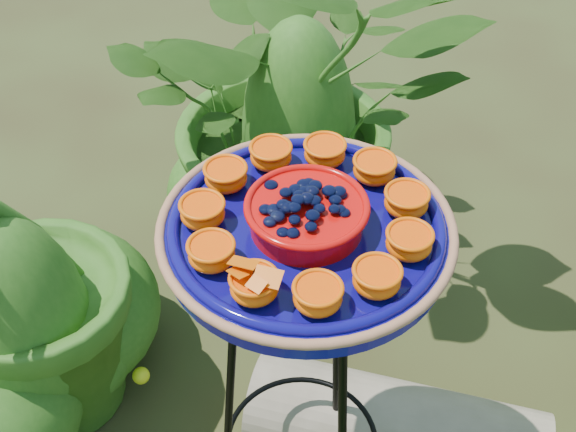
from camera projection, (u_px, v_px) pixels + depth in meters
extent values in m
torus|color=black|center=(306.00, 250.00, 1.13)|extent=(0.26, 0.26, 0.01)
cylinder|color=black|center=(336.00, 354.00, 1.48)|extent=(0.03, 0.08, 0.78)
cylinder|color=black|center=(229.00, 406.00, 1.40)|extent=(0.07, 0.06, 0.78)
cylinder|color=#0B0862|center=(306.00, 236.00, 1.12)|extent=(0.45, 0.45, 0.04)
torus|color=#A7744B|center=(306.00, 228.00, 1.10)|extent=(0.42, 0.42, 0.01)
torus|color=#0B0862|center=(306.00, 226.00, 1.10)|extent=(0.38, 0.38, 0.02)
cylinder|color=#C40907|center=(307.00, 216.00, 1.09)|extent=(0.18, 0.18, 0.04)
torus|color=#C40907|center=(307.00, 206.00, 1.08)|extent=(0.17, 0.17, 0.01)
ellipsoid|color=black|center=(307.00, 203.00, 1.07)|extent=(0.14, 0.14, 0.03)
ellipsoid|color=#FF6E02|center=(409.00, 244.00, 1.06)|extent=(0.06, 0.06, 0.03)
cylinder|color=#FF5D05|center=(410.00, 236.00, 1.05)|extent=(0.06, 0.06, 0.01)
ellipsoid|color=#FF6E02|center=(406.00, 203.00, 1.12)|extent=(0.06, 0.06, 0.03)
cylinder|color=#FF5D05|center=(407.00, 195.00, 1.10)|extent=(0.06, 0.06, 0.01)
ellipsoid|color=#FF6E02|center=(374.00, 171.00, 1.17)|extent=(0.06, 0.06, 0.03)
cylinder|color=#FF5D05|center=(375.00, 162.00, 1.16)|extent=(0.06, 0.06, 0.01)
ellipsoid|color=#FF6E02|center=(325.00, 154.00, 1.19)|extent=(0.06, 0.06, 0.03)
cylinder|color=#FF5D05|center=(325.00, 146.00, 1.18)|extent=(0.06, 0.06, 0.01)
ellipsoid|color=#FF6E02|center=(271.00, 157.00, 1.19)|extent=(0.06, 0.06, 0.03)
cylinder|color=#FF5D05|center=(271.00, 149.00, 1.18)|extent=(0.06, 0.06, 0.01)
ellipsoid|color=#FF6E02|center=(226.00, 178.00, 1.15)|extent=(0.06, 0.06, 0.03)
cylinder|color=#FF5D05|center=(225.00, 170.00, 1.14)|extent=(0.06, 0.06, 0.01)
ellipsoid|color=#FF6E02|center=(203.00, 214.00, 1.10)|extent=(0.06, 0.06, 0.03)
cylinder|color=#FF5D05|center=(202.00, 206.00, 1.09)|extent=(0.06, 0.06, 0.01)
ellipsoid|color=#FF6E02|center=(212.00, 255.00, 1.04)|extent=(0.06, 0.06, 0.03)
cylinder|color=#FF5D05|center=(211.00, 247.00, 1.03)|extent=(0.06, 0.06, 0.01)
ellipsoid|color=#FF6E02|center=(254.00, 288.00, 1.00)|extent=(0.06, 0.06, 0.03)
cylinder|color=#FF5D05|center=(254.00, 279.00, 0.99)|extent=(0.06, 0.06, 0.01)
ellipsoid|color=#FF6E02|center=(318.00, 298.00, 0.99)|extent=(0.06, 0.06, 0.03)
cylinder|color=#FF5D05|center=(318.00, 289.00, 0.98)|extent=(0.06, 0.06, 0.01)
ellipsoid|color=#FF6E02|center=(377.00, 280.00, 1.01)|extent=(0.06, 0.06, 0.03)
cylinder|color=#FF5D05|center=(378.00, 272.00, 1.00)|extent=(0.06, 0.06, 0.01)
cylinder|color=black|center=(254.00, 274.00, 0.98)|extent=(0.02, 0.02, 0.00)
cube|color=#FF6A05|center=(243.00, 263.00, 0.99)|extent=(0.04, 0.04, 0.01)
cube|color=#FF6A05|center=(268.00, 277.00, 0.97)|extent=(0.04, 0.04, 0.01)
cylinder|color=gray|center=(395.00, 428.00, 1.69)|extent=(0.65, 0.43, 0.21)
imported|color=#285416|center=(299.00, 100.00, 1.96)|extent=(1.09, 1.07, 0.91)
imported|color=#285416|center=(7.00, 280.00, 1.54)|extent=(0.46, 0.54, 0.89)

